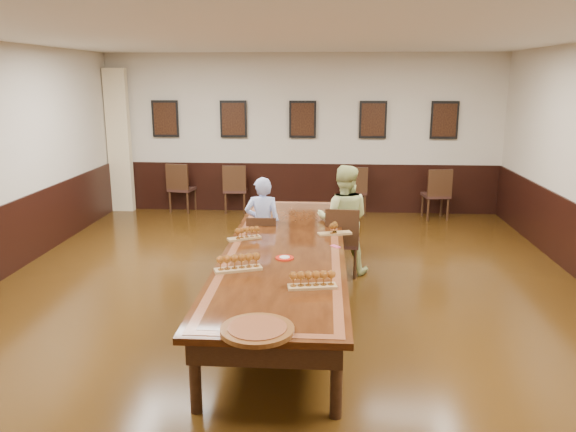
# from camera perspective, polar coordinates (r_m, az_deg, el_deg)

# --- Properties ---
(floor) EXTENTS (8.00, 10.00, 0.02)m
(floor) POSITION_cam_1_polar(r_m,az_deg,el_deg) (6.99, -0.27, -9.05)
(floor) COLOR black
(floor) RESTS_ON ground
(ceiling) EXTENTS (8.00, 10.00, 0.02)m
(ceiling) POSITION_cam_1_polar(r_m,az_deg,el_deg) (6.46, -0.31, 18.28)
(ceiling) COLOR white
(ceiling) RESTS_ON floor
(wall_back) EXTENTS (8.00, 0.02, 3.20)m
(wall_back) POSITION_cam_1_polar(r_m,az_deg,el_deg) (11.50, 1.50, 8.32)
(wall_back) COLOR beige
(wall_back) RESTS_ON floor
(chair_man) EXTENTS (0.42, 0.45, 0.87)m
(chair_man) POSITION_cam_1_polar(r_m,az_deg,el_deg) (7.90, -2.62, -2.91)
(chair_man) COLOR #331B16
(chair_man) RESTS_ON floor
(chair_woman) EXTENTS (0.50, 0.54, 0.99)m
(chair_woman) POSITION_cam_1_polar(r_m,az_deg,el_deg) (7.91, 5.55, -2.48)
(chair_woman) COLOR #331B16
(chair_woman) RESTS_ON floor
(spare_chair_a) EXTENTS (0.57, 0.60, 1.02)m
(spare_chair_a) POSITION_cam_1_polar(r_m,az_deg,el_deg) (11.82, -10.69, 2.90)
(spare_chair_a) COLOR #331B16
(spare_chair_a) RESTS_ON floor
(spare_chair_b) EXTENTS (0.51, 0.54, 1.00)m
(spare_chair_b) POSITION_cam_1_polar(r_m,az_deg,el_deg) (11.60, -5.37, 2.83)
(spare_chair_b) COLOR #331B16
(spare_chair_b) RESTS_ON floor
(spare_chair_c) EXTENTS (0.51, 0.55, 0.99)m
(spare_chair_c) POSITION_cam_1_polar(r_m,az_deg,el_deg) (11.50, 6.95, 2.66)
(spare_chair_c) COLOR #331B16
(spare_chair_c) RESTS_ON floor
(spare_chair_d) EXTENTS (0.53, 0.57, 1.01)m
(spare_chair_d) POSITION_cam_1_polar(r_m,az_deg,el_deg) (11.38, 14.78, 2.23)
(spare_chair_d) COLOR #331B16
(spare_chair_d) RESTS_ON floor
(person_man) EXTENTS (0.51, 0.35, 1.38)m
(person_man) POSITION_cam_1_polar(r_m,az_deg,el_deg) (7.92, -2.58, -0.94)
(person_man) COLOR #526ECE
(person_man) RESTS_ON floor
(person_woman) EXTENTS (0.81, 0.66, 1.54)m
(person_woman) POSITION_cam_1_polar(r_m,az_deg,el_deg) (7.94, 5.64, -0.34)
(person_woman) COLOR #CAD485
(person_woman) RESTS_ON floor
(pink_phone) EXTENTS (0.13, 0.14, 0.01)m
(pink_phone) POSITION_cam_1_polar(r_m,az_deg,el_deg) (6.73, 4.84, -3.11)
(pink_phone) COLOR #D4466F
(pink_phone) RESTS_ON conference_table
(curtain) EXTENTS (0.45, 0.18, 2.90)m
(curtain) POSITION_cam_1_polar(r_m,az_deg,el_deg) (12.07, -16.78, 7.29)
(curtain) COLOR beige
(curtain) RESTS_ON floor
(wainscoting) EXTENTS (8.00, 10.00, 1.00)m
(wainscoting) POSITION_cam_1_polar(r_m,az_deg,el_deg) (6.81, -0.28, -5.10)
(wainscoting) COLOR black
(wainscoting) RESTS_ON floor
(conference_table) EXTENTS (1.40, 5.00, 0.76)m
(conference_table) POSITION_cam_1_polar(r_m,az_deg,el_deg) (6.77, -0.28, -4.21)
(conference_table) COLOR black
(conference_table) RESTS_ON floor
(posters) EXTENTS (6.14, 0.04, 0.74)m
(posters) POSITION_cam_1_polar(r_m,az_deg,el_deg) (11.40, 1.50, 9.79)
(posters) COLOR black
(posters) RESTS_ON wall_back
(flight_a) EXTENTS (0.43, 0.30, 0.16)m
(flight_a) POSITION_cam_1_polar(r_m,az_deg,el_deg) (7.01, -4.36, -1.81)
(flight_a) COLOR olive
(flight_a) RESTS_ON conference_table
(flight_b) EXTENTS (0.45, 0.25, 0.16)m
(flight_b) POSITION_cam_1_polar(r_m,az_deg,el_deg) (7.23, 4.74, -1.31)
(flight_b) COLOR olive
(flight_b) RESTS_ON conference_table
(flight_c) EXTENTS (0.52, 0.31, 0.18)m
(flight_c) POSITION_cam_1_polar(r_m,az_deg,el_deg) (5.89, -5.08, -4.78)
(flight_c) COLOR olive
(flight_c) RESTS_ON conference_table
(flight_d) EXTENTS (0.49, 0.22, 0.18)m
(flight_d) POSITION_cam_1_polar(r_m,az_deg,el_deg) (5.40, 2.48, -6.53)
(flight_d) COLOR olive
(flight_d) RESTS_ON conference_table
(red_plate_grp) EXTENTS (0.21, 0.21, 0.03)m
(red_plate_grp) POSITION_cam_1_polar(r_m,az_deg,el_deg) (6.26, -0.35, -4.30)
(red_plate_grp) COLOR #B71A0C
(red_plate_grp) RESTS_ON conference_table
(carved_platter) EXTENTS (0.76, 0.76, 0.05)m
(carved_platter) POSITION_cam_1_polar(r_m,az_deg,el_deg) (4.54, -3.14, -11.45)
(carved_platter) COLOR #522A10
(carved_platter) RESTS_ON conference_table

